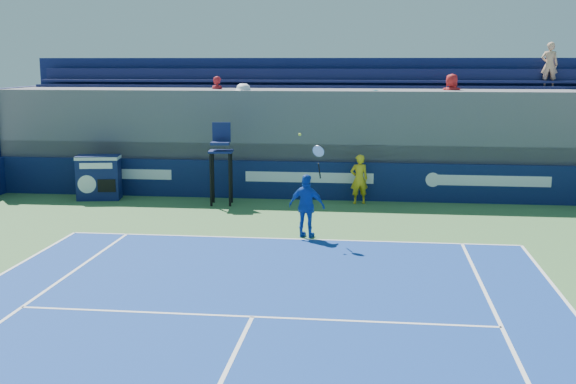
# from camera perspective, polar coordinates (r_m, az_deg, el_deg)

# --- Properties ---
(ball_person) EXTENTS (0.62, 0.49, 1.51)m
(ball_person) POSITION_cam_1_polar(r_m,az_deg,el_deg) (21.95, 5.64, 1.02)
(ball_person) COLOR yellow
(ball_person) RESTS_ON apron
(back_hoarding) EXTENTS (20.40, 0.21, 1.20)m
(back_hoarding) POSITION_cam_1_polar(r_m,az_deg,el_deg) (22.57, 1.69, 0.90)
(back_hoarding) COLOR #0C1846
(back_hoarding) RESTS_ON ground
(match_clock) EXTENTS (1.42, 0.93, 1.40)m
(match_clock) POSITION_cam_1_polar(r_m,az_deg,el_deg) (23.30, -14.72, 1.21)
(match_clock) COLOR #0F194D
(match_clock) RESTS_ON ground
(umpire_chair) EXTENTS (0.77, 0.77, 2.48)m
(umpire_chair) POSITION_cam_1_polar(r_m,az_deg,el_deg) (21.73, -5.31, 2.97)
(umpire_chair) COLOR black
(umpire_chair) RESTS_ON ground
(tennis_player) EXTENTS (0.99, 0.64, 2.57)m
(tennis_player) POSITION_cam_1_polar(r_m,az_deg,el_deg) (17.63, 1.51, -1.10)
(tennis_player) COLOR #1648B5
(tennis_player) RESTS_ON apron
(stadium_seating) EXTENTS (21.00, 4.05, 4.91)m
(stadium_seating) POSITION_cam_1_polar(r_m,az_deg,el_deg) (24.43, 2.13, 4.55)
(stadium_seating) COLOR #515156
(stadium_seating) RESTS_ON ground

